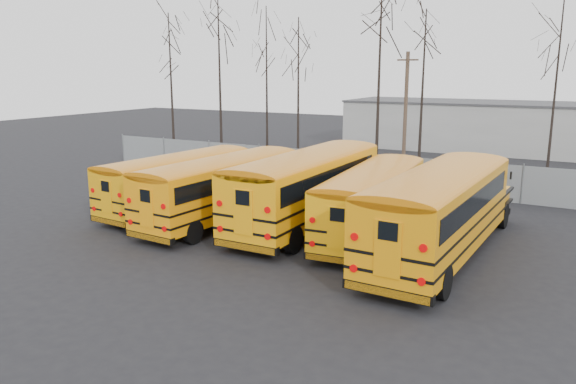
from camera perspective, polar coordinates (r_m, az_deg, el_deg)
The scene contains 16 objects.
ground at distance 22.80m, azimuth -1.74°, elevation -5.10°, with size 120.00×120.00×0.00m, color black.
fence at distance 33.17m, azimuth 8.86°, elevation 2.08°, with size 40.00×0.04×2.00m, color gray.
distant_building at distance 51.75m, azimuth 18.72°, elevation 6.36°, with size 22.00×8.00×4.00m, color #B3B3AE.
bus_a at distance 28.09m, azimuth -10.84°, elevation 1.52°, with size 3.16×10.30×2.84m.
bus_b at distance 25.65m, azimuth -6.43°, elevation 0.90°, with size 3.18×10.96×3.03m.
bus_c at distance 24.78m, azimuth 2.22°, elevation 1.02°, with size 2.78×12.04×3.37m.
bus_d at distance 23.43m, azimuth 8.75°, elevation -0.39°, with size 3.32×10.69×2.95m.
bus_e at distance 21.25m, azimuth 15.37°, elevation -1.30°, with size 3.27×12.20×3.39m.
utility_pole_left at distance 38.08m, azimuth 11.84°, elevation 7.97°, with size 1.42×0.25×7.96m.
tree_0 at distance 44.21m, azimuth -11.76°, elevation 10.34°, with size 0.26×0.26×10.93m, color black.
tree_1 at distance 42.90m, azimuth -6.94°, elevation 11.02°, with size 0.26×0.26×11.80m, color black.
tree_2 at distance 42.50m, azimuth -2.17°, elevation 10.77°, with size 0.26×0.26×11.32m, color black.
tree_3 at distance 37.17m, azimuth 1.05°, elevation 9.60°, with size 0.26×0.26×10.09m, color black.
tree_4 at distance 36.04m, azimuth 9.22°, elevation 11.21°, with size 0.26×0.26×12.41m, color black.
tree_5 at distance 36.98m, azimuth 13.47°, elevation 9.55°, with size 0.26×0.26×10.47m, color black.
tree_6 at distance 34.58m, azimuth 25.50°, elevation 9.21°, with size 0.26×0.26×11.29m, color black.
Camera 1 is at (11.10, -18.71, 6.85)m, focal length 35.00 mm.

